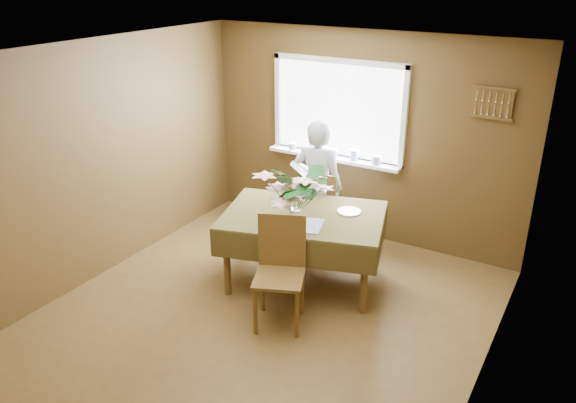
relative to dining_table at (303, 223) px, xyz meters
The scene contains 15 objects.
floor 1.11m from the dining_table, 89.91° to the right, with size 4.50×4.50×0.00m, color brown.
ceiling 2.00m from the dining_table, 89.91° to the right, with size 4.50×4.50×0.00m, color white.
wall_back 1.49m from the dining_table, 89.94° to the left, with size 4.00×4.00×0.00m, color brown.
wall_front 3.17m from the dining_table, 89.97° to the right, with size 4.00×4.00×0.00m, color brown.
wall_left 2.25m from the dining_table, 156.56° to the right, with size 4.50×4.50×0.00m, color brown.
wall_right 2.25m from the dining_table, 23.41° to the right, with size 4.50×4.50×0.00m, color brown.
window_assembly 1.51m from the dining_table, 102.37° to the left, with size 1.72×0.20×1.22m.
spoon_rack 2.29m from the dining_table, 42.91° to the left, with size 0.44×0.05×0.33m.
dining_table is the anchor object (origin of this frame).
chair_far 0.82m from the dining_table, 104.69° to the left, with size 0.49×0.49×0.98m.
chair_near 0.73m from the dining_table, 78.09° to the right, with size 0.59×0.59×1.05m.
seated_woman 0.76m from the dining_table, 106.78° to the left, with size 0.59×0.38×1.60m, color white.
flower_bouquet 0.48m from the dining_table, 83.09° to the right, with size 0.59×0.59×0.51m.
side_plate 0.49m from the dining_table, 36.51° to the left, with size 0.24×0.24×0.01m, color white.
table_knife 0.32m from the dining_table, 32.10° to the right, with size 0.02×0.22×0.00m, color silver.
Camera 1 is at (2.53, -3.73, 3.18)m, focal length 35.00 mm.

